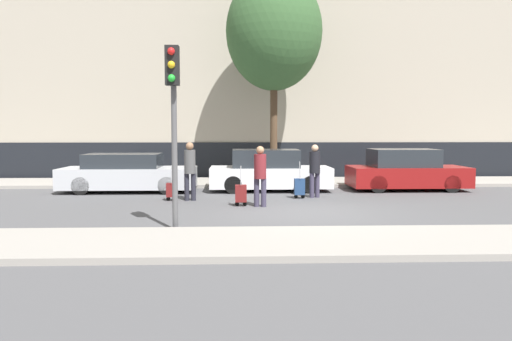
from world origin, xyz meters
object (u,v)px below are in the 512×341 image
parked_car_1 (269,172)px  pedestrian_center (260,172)px  parked_car_0 (128,174)px  parked_car_2 (406,171)px  trolley_right (299,187)px  traffic_light (173,101)px  bare_tree_near_crossing (274,32)px  pedestrian_right (315,168)px  trolley_center (241,194)px  pedestrian_left (190,167)px  trolley_left (172,190)px

parked_car_1 → pedestrian_center: pedestrian_center is taller
parked_car_1 → parked_car_0: bearing=-178.9°
parked_car_1 → parked_car_2: parked_car_2 is taller
parked_car_0 → parked_car_2: parked_car_2 is taller
trolley_right → traffic_light: size_ratio=0.30×
bare_tree_near_crossing → pedestrian_center: bearing=-98.0°
pedestrian_center → bare_tree_near_crossing: (0.79, 5.64, 4.94)m
parked_car_0 → pedestrian_right: pedestrian_right is taller
parked_car_0 → trolley_right: 6.07m
trolley_center → pedestrian_right: (2.35, 1.72, 0.60)m
pedestrian_center → trolley_center: 0.82m
pedestrian_left → trolley_left: 0.88m
pedestrian_left → pedestrian_right: 3.92m
parked_car_0 → parked_car_1: (4.91, 0.09, 0.05)m
parked_car_2 → pedestrian_right: pedestrian_right is taller
trolley_center → pedestrian_right: 2.97m
parked_car_1 → trolley_left: (-3.10, -2.38, -0.35)m
parked_car_2 → bare_tree_near_crossing: (-4.60, 1.92, 5.22)m
pedestrian_left → parked_car_1: bearing=39.7°
parked_car_0 → parked_car_1: 4.92m
trolley_left → traffic_light: (0.66, -4.62, 2.42)m
trolley_left → pedestrian_right: pedestrian_right is taller
pedestrian_center → trolley_right: size_ratio=1.46×
parked_car_0 → pedestrian_center: bearing=-38.8°
parked_car_2 → traffic_light: size_ratio=1.07×
parked_car_2 → pedestrian_left: (-7.46, -2.42, 0.33)m
trolley_right → trolley_left: bearing=-174.8°
trolley_left → trolley_right: size_ratio=0.93×
pedestrian_right → pedestrian_center: bearing=-157.2°
parked_car_1 → trolley_right: (0.83, -2.03, -0.31)m
pedestrian_center → bare_tree_near_crossing: 7.54m
parked_car_2 → trolley_left: (-8.01, -2.45, -0.35)m
pedestrian_left → pedestrian_right: bearing=4.9°
pedestrian_center → traffic_light: (-1.96, -3.35, 1.78)m
traffic_light → bare_tree_near_crossing: bearing=73.0°
parked_car_2 → pedestrian_left: bearing=-162.0°
trolley_right → trolley_center: bearing=-140.8°
pedestrian_left → trolley_center: bearing=-40.6°
parked_car_2 → trolley_center: parked_car_2 is taller
parked_car_0 → trolley_left: (1.82, -2.29, -0.30)m
parked_car_0 → parked_car_1: parked_car_1 is taller
trolley_center → traffic_light: size_ratio=0.30×
parked_car_0 → trolley_right: (5.74, -1.94, -0.26)m
trolley_center → parked_car_0: bearing=138.5°
parked_car_2 → traffic_light: 10.40m
pedestrian_left → trolley_left: bearing=-179.9°
pedestrian_right → bare_tree_near_crossing: (-1.03, 3.80, 4.94)m
pedestrian_center → trolley_right: bearing=64.2°
parked_car_2 → pedestrian_left: size_ratio=2.32×
parked_car_1 → trolley_right: size_ratio=3.63×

